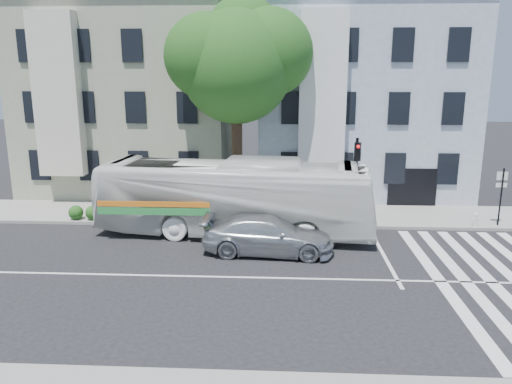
# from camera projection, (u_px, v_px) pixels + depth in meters

# --- Properties ---
(ground) EXTENTS (120.00, 120.00, 0.00)m
(ground) POSITION_uv_depth(u_px,v_px,m) (217.00, 277.00, 18.14)
(ground) COLOR black
(ground) RESTS_ON ground
(sidewalk_far) EXTENTS (80.00, 4.00, 0.15)m
(sidewalk_far) POSITION_uv_depth(u_px,v_px,m) (237.00, 214.00, 25.89)
(sidewalk_far) COLOR gray
(sidewalk_far) RESTS_ON ground
(building_left) EXTENTS (12.00, 10.00, 11.00)m
(building_left) POSITION_uv_depth(u_px,v_px,m) (136.00, 100.00, 31.77)
(building_left) COLOR gray
(building_left) RESTS_ON ground
(building_right) EXTENTS (12.00, 10.00, 11.00)m
(building_right) POSITION_uv_depth(u_px,v_px,m) (358.00, 101.00, 31.06)
(building_right) COLOR #96A0B2
(building_right) RESTS_ON ground
(street_tree) EXTENTS (7.30, 5.90, 11.10)m
(street_tree) POSITION_uv_depth(u_px,v_px,m) (238.00, 60.00, 24.78)
(street_tree) COLOR #2D2116
(street_tree) RESTS_ON ground
(bus) EXTENTS (4.25, 12.77, 3.49)m
(bus) POSITION_uv_depth(u_px,v_px,m) (234.00, 197.00, 22.50)
(bus) COLOR white
(bus) RESTS_ON ground
(sedan) EXTENTS (2.49, 5.48, 1.56)m
(sedan) POSITION_uv_depth(u_px,v_px,m) (268.00, 235.00, 20.39)
(sedan) COLOR silver
(sedan) RESTS_ON ground
(hedge) EXTENTS (8.11, 4.21, 0.70)m
(hedge) POSITION_uv_depth(u_px,v_px,m) (161.00, 214.00, 24.42)
(hedge) COLOR #335F1E
(hedge) RESTS_ON sidewalk_far
(traffic_signal) EXTENTS (0.43, 0.53, 4.27)m
(traffic_signal) POSITION_uv_depth(u_px,v_px,m) (356.00, 170.00, 23.46)
(traffic_signal) COLOR black
(traffic_signal) RESTS_ON ground
(fire_hydrant) EXTENTS (0.37, 0.21, 0.65)m
(fire_hydrant) POSITION_uv_depth(u_px,v_px,m) (476.00, 219.00, 23.56)
(fire_hydrant) COLOR silver
(fire_hydrant) RESTS_ON sidewalk_far
(far_sign_pole) EXTENTS (0.50, 0.16, 2.77)m
(far_sign_pole) POSITION_uv_depth(u_px,v_px,m) (501.00, 190.00, 23.39)
(far_sign_pole) COLOR black
(far_sign_pole) RESTS_ON sidewalk_far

